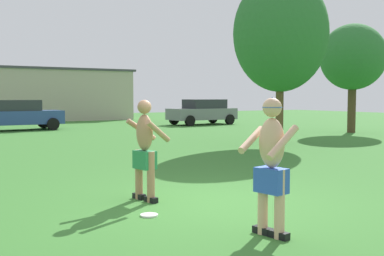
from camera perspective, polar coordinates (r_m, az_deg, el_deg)
name	(u,v)px	position (r m, az deg, el deg)	size (l,w,h in m)	color
ground_plane	(214,203)	(7.83, 2.65, -9.10)	(80.00, 80.00, 0.00)	#38752D
player_with_cap	(271,160)	(5.90, 9.65, -3.85)	(0.65, 0.73, 1.75)	black
player_in_green	(145,147)	(7.88, -5.77, -2.38)	(0.62, 0.68, 1.70)	black
frisbee	(149,215)	(7.01, -5.26, -10.55)	(0.26, 0.26, 0.03)	white
car_gray_mid_lot	(203,111)	(29.35, 1.32, 2.04)	(4.38, 2.19, 1.58)	slate
car_blue_far_end	(18,114)	(25.94, -20.51, 1.56)	(4.35, 2.13, 1.58)	#2D478C
outbuilding_behind_lot	(56,94)	(36.13, -16.34, 3.95)	(11.11, 4.40, 3.81)	#B2A893
tree_left_field	(353,58)	(24.15, 19.06, 8.14)	(3.15, 3.15, 5.27)	#4C3823
tree_right_field	(280,34)	(17.69, 10.76, 11.26)	(3.46, 3.46, 6.20)	brown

